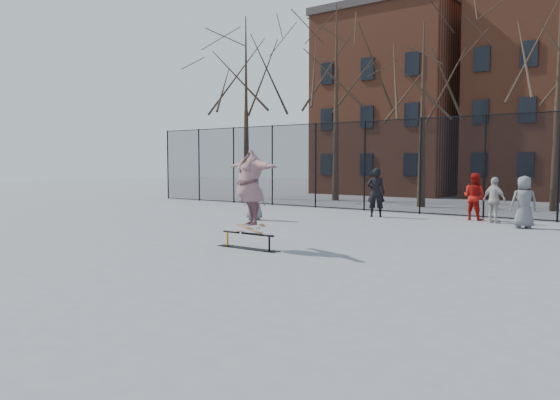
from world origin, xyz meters
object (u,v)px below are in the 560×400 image
Objects in this scene: skateboard at (250,231)px; bystander_red at (474,197)px; skater at (250,191)px; bystander_black at (376,193)px; bystander_grey at (254,198)px; bystander_extra at (524,202)px; bystander_white at (494,200)px; skate_rail at (248,242)px.

skateboard is 10.49m from bystander_red.
skater is (0.00, 0.00, 0.99)m from skateboard.
bystander_red is (3.47, 1.15, -0.08)m from bystander_black.
bystander_black reaches higher than bystander_grey.
skater is 1.34× the size of bystander_extra.
bystander_black is at bearing -34.81° from bystander_extra.
skater reaches higher than bystander_black.
bystander_grey is 8.20m from bystander_red.
bystander_red is (2.23, 10.24, -0.56)m from skater.
bystander_white is at bearing 95.61° from skater.
bystander_red is at bearing -179.59° from bystander_grey.
bystander_red is 1.08× the size of bystander_white.
skater reaches higher than skate_rail.
skater is 1.41× the size of bystander_grey.
skateboard is 0.45× the size of bystander_extra.
bystander_red is 2.63m from bystander_extra.
skater is 9.19m from bystander_black.
skate_rail is 0.80× the size of skater.
bystander_black reaches higher than skate_rail.
skater reaches higher than bystander_red.
bystander_white is (7.46, 4.35, 0.00)m from bystander_grey.
bystander_extra is at bearing 63.38° from skateboard.
skateboard is at bearing 0.00° from skater.
bystander_black is 1.18× the size of bystander_white.
skater is 6.90m from bystander_grey.
skater is at bearing 97.24° from bystander_white.
bystander_red is (6.57, 4.91, 0.06)m from bystander_grey.
skate_rail is at bearing 92.26° from bystander_grey.
bystander_grey is (-4.33, 5.33, 0.36)m from skateboard.
bystander_red is 1.02× the size of bystander_extra.
skater reaches higher than bystander_extra.
bystander_black reaches higher than bystander_white.
bystander_black is 1.09× the size of bystander_red.
bystander_white reaches higher than bystander_grey.
skater is 9.71m from bystander_extra.
bystander_grey reaches higher than skate_rail.
skater is (0.07, 0.00, 1.28)m from skate_rail.
bystander_red is at bearing 173.66° from bystander_black.
bystander_black is at bearing 31.67° from bystander_red.
bystander_extra reaches higher than skate_rail.
skateboard is 0.99m from skater.
bystander_grey is at bearing 128.63° from skate_rail.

